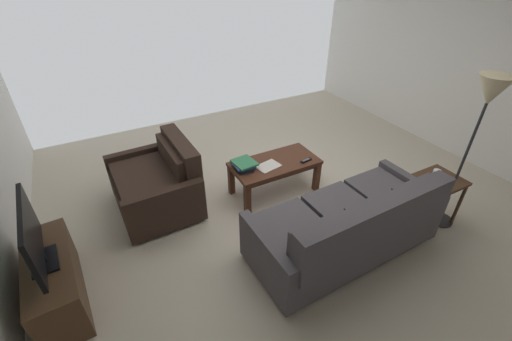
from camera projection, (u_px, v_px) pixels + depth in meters
name	position (u px, v px, depth m)	size (l,w,h in m)	color
ground_plane	(288.00, 200.00, 4.25)	(5.91, 5.99, 0.01)	beige
wall_left	(473.00, 56.00, 4.62)	(0.12, 5.99, 2.86)	white
sofa_main	(349.00, 226.00, 3.31)	(1.98, 0.92, 0.87)	black
loveseat_near	(159.00, 182.00, 3.96)	(0.93, 1.13, 0.85)	black
coffee_table	(275.00, 167.00, 4.19)	(1.10, 0.55, 0.46)	#4C2819
end_table	(438.00, 187.00, 3.67)	(0.43, 0.43, 0.60)	#472D1C
floor_lamp	(486.00, 104.00, 3.13)	(0.30, 0.30, 1.73)	#262628
tv_stand	(55.00, 281.00, 2.90)	(0.45, 1.08, 0.50)	#4C331E
flat_tv	(32.00, 237.00, 2.61)	(0.22, 0.84, 0.55)	black
coffee_mug	(436.00, 174.00, 3.59)	(0.10, 0.08, 0.10)	white
book_stack	(244.00, 165.00, 4.01)	(0.28, 0.32, 0.09)	black
tv_remote	(306.00, 160.00, 4.16)	(0.16, 0.07, 0.02)	black
loose_magazine	(268.00, 166.00, 4.07)	(0.20, 0.29, 0.01)	silver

